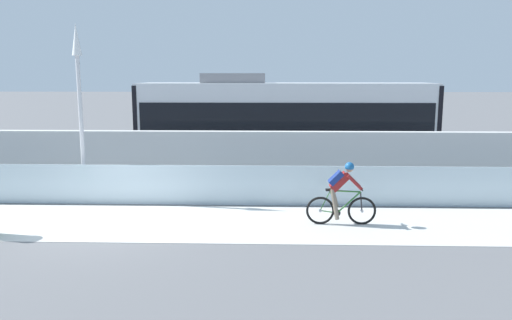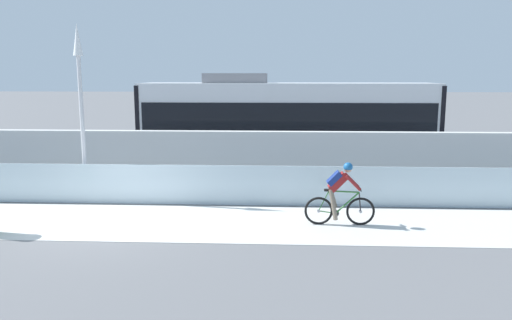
% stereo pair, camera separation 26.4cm
% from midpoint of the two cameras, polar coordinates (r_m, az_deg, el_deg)
% --- Properties ---
extents(ground_plane, '(200.00, 200.00, 0.00)m').
position_cam_midpoint_polar(ground_plane, '(13.60, -15.96, -6.74)').
color(ground_plane, slate).
extents(bike_path_deck, '(32.00, 3.20, 0.01)m').
position_cam_midpoint_polar(bike_path_deck, '(13.60, -15.96, -6.71)').
color(bike_path_deck, silver).
rests_on(bike_path_deck, ground).
extents(glass_parapet, '(32.00, 0.05, 1.17)m').
position_cam_midpoint_polar(glass_parapet, '(15.16, -13.83, -2.68)').
color(glass_parapet, silver).
rests_on(glass_parapet, ground).
extents(concrete_barrier_wall, '(32.00, 0.36, 1.96)m').
position_cam_midpoint_polar(concrete_barrier_wall, '(16.79, -12.14, -0.05)').
color(concrete_barrier_wall, silver).
rests_on(concrete_barrier_wall, ground).
extents(tram_rail_near, '(32.00, 0.08, 0.01)m').
position_cam_midpoint_polar(tram_rail_near, '(19.33, -10.16, -1.67)').
color(tram_rail_near, '#595654').
rests_on(tram_rail_near, ground).
extents(tram_rail_far, '(32.00, 0.08, 0.01)m').
position_cam_midpoint_polar(tram_rail_far, '(20.71, -9.27, -0.89)').
color(tram_rail_far, '#595654').
rests_on(tram_rail_far, ground).
extents(tram, '(11.06, 2.54, 3.81)m').
position_cam_midpoint_polar(tram, '(19.27, 3.91, 4.11)').
color(tram, silver).
rests_on(tram, ground).
extents(cyclist_on_bike, '(1.77, 0.58, 1.61)m').
position_cam_midpoint_polar(cyclist_on_bike, '(12.78, 10.08, -3.85)').
color(cyclist_on_bike, black).
rests_on(cyclist_on_bike, ground).
extents(lamp_post_antenna, '(0.28, 0.28, 5.20)m').
position_cam_midpoint_polar(lamp_post_antenna, '(15.58, -18.89, 7.46)').
color(lamp_post_antenna, gray).
rests_on(lamp_post_antenna, ground).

